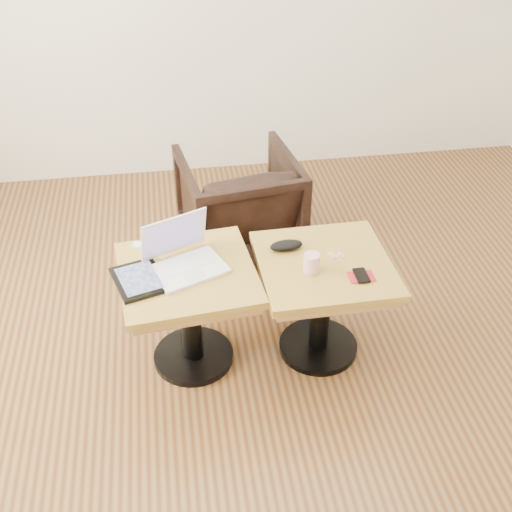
{
  "coord_description": "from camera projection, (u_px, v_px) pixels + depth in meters",
  "views": [
    {
      "loc": [
        -0.51,
        -2.12,
        2.35
      ],
      "look_at": [
        -0.15,
        0.23,
        0.61
      ],
      "focal_mm": 45.0,
      "sensor_mm": 36.0,
      "label": 1
    }
  ],
  "objects": [
    {
      "name": "side_table_right",
      "position": [
        323.0,
        285.0,
        3.07
      ],
      "size": [
        0.63,
        0.63,
        0.56
      ],
      "rotation": [
        0.0,
        0.0,
        0.02
      ],
      "color": "black",
      "rests_on": "ground"
    },
    {
      "name": "side_table_left",
      "position": [
        189.0,
        295.0,
        3.02
      ],
      "size": [
        0.67,
        0.67,
        0.56
      ],
      "rotation": [
        0.0,
        0.0,
        0.1
      ],
      "color": "black",
      "rests_on": "ground"
    },
    {
      "name": "striped_cup",
      "position": [
        311.0,
        263.0,
        2.9
      ],
      "size": [
        0.09,
        0.09,
        0.09
      ],
      "primitive_type": "cylinder",
      "rotation": [
        0.0,
        0.0,
        -0.32
      ],
      "color": "#E56271",
      "rests_on": "side_table_right"
    },
    {
      "name": "charging_adapter",
      "position": [
        137.0,
        246.0,
        3.07
      ],
      "size": [
        0.05,
        0.05,
        0.02
      ],
      "primitive_type": "cube",
      "rotation": [
        0.0,
        0.0,
        -0.28
      ],
      "color": "white",
      "rests_on": "side_table_left"
    },
    {
      "name": "armchair",
      "position": [
        239.0,
        203.0,
        3.89
      ],
      "size": [
        0.76,
        0.77,
        0.62
      ],
      "primitive_type": "imported",
      "rotation": [
        0.0,
        0.0,
        3.29
      ],
      "color": "black",
      "rests_on": "ground"
    },
    {
      "name": "tablet",
      "position": [
        139.0,
        280.0,
        2.87
      ],
      "size": [
        0.28,
        0.31,
        0.02
      ],
      "rotation": [
        0.0,
        0.0,
        0.29
      ],
      "color": "black",
      "rests_on": "side_table_left"
    },
    {
      "name": "phone_on_sleeve",
      "position": [
        361.0,
        276.0,
        2.89
      ],
      "size": [
        0.12,
        0.11,
        0.01
      ],
      "rotation": [
        0.0,
        0.0,
        0.02
      ],
      "color": "maroon",
      "rests_on": "side_table_right"
    },
    {
      "name": "laptop",
      "position": [
        184.0,
        258.0,
        2.94
      ],
      "size": [
        0.41,
        0.38,
        0.23
      ],
      "rotation": [
        0.0,
        0.0,
        0.4
      ],
      "color": "white",
      "rests_on": "side_table_left"
    },
    {
      "name": "glasses_case",
      "position": [
        286.0,
        245.0,
        3.05
      ],
      "size": [
        0.16,
        0.08,
        0.05
      ],
      "primitive_type": "ellipsoid",
      "rotation": [
        0.0,
        0.0,
        0.07
      ],
      "color": "black",
      "rests_on": "side_table_right"
    },
    {
      "name": "earbuds_tangle",
      "position": [
        337.0,
        256.0,
        3.02
      ],
      "size": [
        0.07,
        0.05,
        0.01
      ],
      "color": "white",
      "rests_on": "side_table_right"
    },
    {
      "name": "room_shell",
      "position": [
        305.0,
        126.0,
        2.34
      ],
      "size": [
        4.52,
        4.52,
        2.71
      ],
      "color": "#4A2B14",
      "rests_on": "ground"
    }
  ]
}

